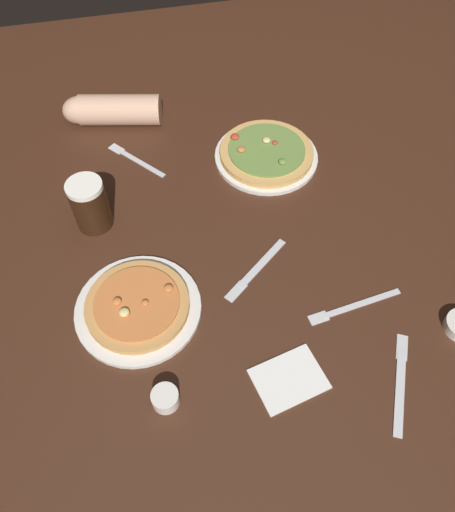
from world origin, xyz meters
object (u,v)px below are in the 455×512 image
object	(u,v)px
pizza_plate_near	(138,307)
pizza_plate_far	(266,154)
knife_spare	(400,382)
fork_spare	(353,306)
beer_mug_dark	(90,204)
ramekin_butter	(165,398)
knife_right	(256,269)
diner_arm	(110,110)
napkin_folded	(289,379)
fork_left	(135,159)

from	to	relation	value
pizza_plate_near	pizza_plate_far	xyz separation A→B (m)	(0.41, 0.41, 0.00)
knife_spare	fork_spare	bearing A→B (deg)	99.03
beer_mug_dark	ramekin_butter	world-z (taller)	beer_mug_dark
ramekin_butter	pizza_plate_far	bearing A→B (deg)	58.91
ramekin_butter	knife_spare	xyz separation A→B (m)	(0.48, -0.07, -0.02)
ramekin_butter	knife_right	world-z (taller)	ramekin_butter
beer_mug_dark	diner_arm	xyz separation A→B (m)	(0.08, 0.38, -0.02)
pizza_plate_near	diner_arm	size ratio (longest dim) A/B	0.97
pizza_plate_near	napkin_folded	bearing A→B (deg)	-39.26
knife_right	diner_arm	xyz separation A→B (m)	(-0.29, 0.62, 0.04)
ramekin_butter	napkin_folded	distance (m)	0.25
pizza_plate_far	beer_mug_dark	distance (m)	0.51
napkin_folded	fork_left	xyz separation A→B (m)	(-0.24, 0.72, -0.00)
pizza_plate_near	fork_left	world-z (taller)	pizza_plate_near
fork_spare	knife_spare	size ratio (longest dim) A/B	1.09
ramekin_butter	napkin_folded	world-z (taller)	ramekin_butter
fork_spare	napkin_folded	bearing A→B (deg)	-145.28
fork_spare	knife_right	bearing A→B (deg)	142.34
beer_mug_dark	ramekin_butter	size ratio (longest dim) A/B	2.59
napkin_folded	fork_spare	size ratio (longest dim) A/B	0.62
pizza_plate_near	knife_spare	size ratio (longest dim) A/B	1.35
napkin_folded	beer_mug_dark	bearing A→B (deg)	125.00
pizza_plate_near	diner_arm	xyz separation A→B (m)	(-0.00, 0.66, 0.03)
fork_spare	pizza_plate_near	bearing A→B (deg)	168.19
knife_right	knife_spare	size ratio (longest dim) A/B	0.88
ramekin_butter	napkin_folded	bearing A→B (deg)	-2.24
pizza_plate_far	napkin_folded	size ratio (longest dim) A/B	2.04
ramekin_butter	napkin_folded	xyz separation A→B (m)	(0.25, -0.01, -0.01)
knife_right	ramekin_butter	bearing A→B (deg)	-133.72
ramekin_butter	diner_arm	distance (m)	0.89
fork_spare	knife_spare	xyz separation A→B (m)	(0.03, -0.19, 0.00)
pizza_plate_near	fork_spare	bearing A→B (deg)	-11.81
pizza_plate_far	knife_spare	bearing A→B (deg)	-82.33
knife_spare	beer_mug_dark	bearing A→B (deg)	135.49
knife_right	napkin_folded	bearing A→B (deg)	-90.47
fork_spare	ramekin_butter	bearing A→B (deg)	-164.62
beer_mug_dark	napkin_folded	size ratio (longest dim) A/B	1.01
beer_mug_dark	fork_left	world-z (taller)	beer_mug_dark
knife_spare	diner_arm	size ratio (longest dim) A/B	0.72
fork_left	knife_spare	xyz separation A→B (m)	(0.46, -0.77, -0.00)
pizza_plate_near	knife_right	world-z (taller)	pizza_plate_near
napkin_folded	knife_right	bearing A→B (deg)	89.53
ramekin_butter	knife_right	xyz separation A→B (m)	(0.26, 0.27, -0.02)
pizza_plate_near	fork_spare	world-z (taller)	pizza_plate_near
fork_left	knife_right	world-z (taller)	same
ramekin_butter	fork_left	bearing A→B (deg)	88.46
napkin_folded	pizza_plate_near	bearing A→B (deg)	140.74
beer_mug_dark	knife_spare	distance (m)	0.82
knife_right	pizza_plate_near	bearing A→B (deg)	-170.74
pizza_plate_near	napkin_folded	distance (m)	0.37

